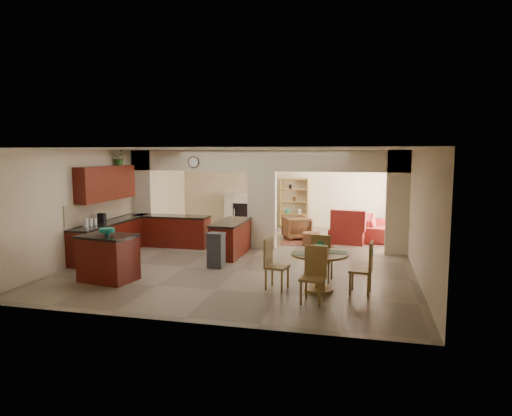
% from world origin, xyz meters
% --- Properties ---
extents(floor, '(10.00, 10.00, 0.00)m').
position_xyz_m(floor, '(0.00, 0.00, 0.00)').
color(floor, '#7E6F57').
rests_on(floor, ground).
extents(ceiling, '(10.00, 10.00, 0.00)m').
position_xyz_m(ceiling, '(0.00, 0.00, 2.80)').
color(ceiling, white).
rests_on(ceiling, wall_back).
extents(wall_back, '(8.00, 0.00, 8.00)m').
position_xyz_m(wall_back, '(0.00, 5.00, 1.40)').
color(wall_back, beige).
rests_on(wall_back, floor).
extents(wall_front, '(8.00, 0.00, 8.00)m').
position_xyz_m(wall_front, '(0.00, -5.00, 1.40)').
color(wall_front, beige).
rests_on(wall_front, floor).
extents(wall_left, '(0.00, 10.00, 10.00)m').
position_xyz_m(wall_left, '(-4.00, 0.00, 1.40)').
color(wall_left, beige).
rests_on(wall_left, floor).
extents(wall_right, '(0.00, 10.00, 10.00)m').
position_xyz_m(wall_right, '(4.00, 0.00, 1.40)').
color(wall_right, beige).
rests_on(wall_right, floor).
extents(partition_left_pier, '(0.60, 0.25, 2.80)m').
position_xyz_m(partition_left_pier, '(-3.70, 1.00, 1.40)').
color(partition_left_pier, beige).
rests_on(partition_left_pier, floor).
extents(partition_center_pier, '(0.80, 0.25, 2.20)m').
position_xyz_m(partition_center_pier, '(0.00, 1.00, 1.10)').
color(partition_center_pier, beige).
rests_on(partition_center_pier, floor).
extents(partition_right_pier, '(0.60, 0.25, 2.80)m').
position_xyz_m(partition_right_pier, '(3.70, 1.00, 1.40)').
color(partition_right_pier, beige).
rests_on(partition_right_pier, floor).
extents(partition_header, '(8.00, 0.25, 0.60)m').
position_xyz_m(partition_header, '(0.00, 1.00, 2.50)').
color(partition_header, beige).
rests_on(partition_header, partition_center_pier).
extents(kitchen_counter, '(2.52, 3.29, 1.48)m').
position_xyz_m(kitchen_counter, '(-3.26, -0.25, 0.46)').
color(kitchen_counter, '#431107').
rests_on(kitchen_counter, floor).
extents(upper_cabinets, '(0.35, 2.40, 0.90)m').
position_xyz_m(upper_cabinets, '(-3.82, -0.80, 1.92)').
color(upper_cabinets, '#431107').
rests_on(upper_cabinets, wall_left).
extents(peninsula, '(0.70, 1.85, 0.91)m').
position_xyz_m(peninsula, '(-0.60, -0.11, 0.46)').
color(peninsula, '#431107').
rests_on(peninsula, floor).
extents(wall_clock, '(0.34, 0.03, 0.34)m').
position_xyz_m(wall_clock, '(-2.00, 0.85, 2.45)').
color(wall_clock, '#4B3119').
rests_on(wall_clock, partition_header).
extents(rug, '(1.60, 1.30, 0.01)m').
position_xyz_m(rug, '(1.20, 2.10, 0.01)').
color(rug, '#984637').
rests_on(rug, floor).
extents(fireplace, '(1.60, 0.35, 1.20)m').
position_xyz_m(fireplace, '(-1.60, 4.83, 0.61)').
color(fireplace, beige).
rests_on(fireplace, floor).
extents(shelving_unit, '(1.00, 0.32, 1.80)m').
position_xyz_m(shelving_unit, '(0.35, 4.82, 0.90)').
color(shelving_unit, olive).
rests_on(shelving_unit, floor).
extents(window_a, '(0.02, 0.90, 1.90)m').
position_xyz_m(window_a, '(3.97, 2.30, 1.20)').
color(window_a, white).
rests_on(window_a, wall_right).
extents(window_b, '(0.02, 0.90, 1.90)m').
position_xyz_m(window_b, '(3.97, 4.00, 1.20)').
color(window_b, white).
rests_on(window_b, wall_right).
extents(glazed_door, '(0.02, 0.70, 2.10)m').
position_xyz_m(glazed_door, '(3.97, 3.15, 1.05)').
color(glazed_door, white).
rests_on(glazed_door, wall_right).
extents(drape_a_left, '(0.10, 0.28, 2.30)m').
position_xyz_m(drape_a_left, '(3.93, 1.70, 1.20)').
color(drape_a_left, '#46201C').
rests_on(drape_a_left, wall_right).
extents(drape_a_right, '(0.10, 0.28, 2.30)m').
position_xyz_m(drape_a_right, '(3.93, 2.90, 1.20)').
color(drape_a_right, '#46201C').
rests_on(drape_a_right, wall_right).
extents(drape_b_left, '(0.10, 0.28, 2.30)m').
position_xyz_m(drape_b_left, '(3.93, 3.40, 1.20)').
color(drape_b_left, '#46201C').
rests_on(drape_b_left, wall_right).
extents(drape_b_right, '(0.10, 0.28, 2.30)m').
position_xyz_m(drape_b_right, '(3.93, 4.60, 1.20)').
color(drape_b_right, '#46201C').
rests_on(drape_b_right, wall_right).
extents(ceiling_fan, '(1.00, 1.00, 0.10)m').
position_xyz_m(ceiling_fan, '(1.50, 3.00, 2.56)').
color(ceiling_fan, white).
rests_on(ceiling_fan, ceiling).
extents(kitchen_island, '(1.25, 0.98, 0.99)m').
position_xyz_m(kitchen_island, '(-2.43, -3.10, 0.50)').
color(kitchen_island, '#431107').
rests_on(kitchen_island, floor).
extents(teal_bowl, '(0.32, 0.32, 0.15)m').
position_xyz_m(teal_bowl, '(-2.43, -3.11, 1.06)').
color(teal_bowl, '#127E64').
rests_on(teal_bowl, kitchen_island).
extents(trash_can, '(0.38, 0.33, 0.77)m').
position_xyz_m(trash_can, '(-0.56, -1.49, 0.39)').
color(trash_can, '#2C2C2E').
rests_on(trash_can, floor).
extents(dining_table, '(1.12, 1.12, 0.77)m').
position_xyz_m(dining_table, '(2.01, -2.81, 0.51)').
color(dining_table, olive).
rests_on(dining_table, floor).
extents(fruit_bowl, '(0.31, 0.31, 0.16)m').
position_xyz_m(fruit_bowl, '(2.02, -2.79, 0.85)').
color(fruit_bowl, '#69C229').
rests_on(fruit_bowl, dining_table).
extents(sofa, '(2.42, 1.05, 0.69)m').
position_xyz_m(sofa, '(3.30, 3.31, 0.35)').
color(sofa, maroon).
rests_on(sofa, floor).
extents(chaise, '(1.16, 1.01, 0.41)m').
position_xyz_m(chaise, '(2.38, 2.32, 0.21)').
color(chaise, maroon).
rests_on(chaise, floor).
extents(armchair, '(1.05, 1.06, 0.72)m').
position_xyz_m(armchair, '(0.77, 2.57, 0.36)').
color(armchair, maroon).
rests_on(armchair, floor).
extents(ottoman, '(0.53, 0.53, 0.36)m').
position_xyz_m(ottoman, '(1.33, 1.77, 0.18)').
color(ottoman, maroon).
rests_on(ottoman, floor).
extents(plant, '(0.41, 0.37, 0.44)m').
position_xyz_m(plant, '(-3.82, -0.09, 2.59)').
color(plant, '#1E5416').
rests_on(plant, upper_cabinets).
extents(chair_north, '(0.47, 0.47, 1.02)m').
position_xyz_m(chair_north, '(1.99, -2.13, 0.55)').
color(chair_north, olive).
rests_on(chair_north, floor).
extents(chair_east, '(0.47, 0.47, 1.02)m').
position_xyz_m(chair_east, '(2.89, -2.77, 0.55)').
color(chair_east, olive).
rests_on(chair_east, floor).
extents(chair_south, '(0.48, 0.48, 1.02)m').
position_xyz_m(chair_south, '(1.98, -3.48, 0.55)').
color(chair_south, olive).
rests_on(chair_south, floor).
extents(chair_west, '(0.49, 0.49, 1.02)m').
position_xyz_m(chair_west, '(1.09, -2.83, 0.55)').
color(chair_west, olive).
rests_on(chair_west, floor).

